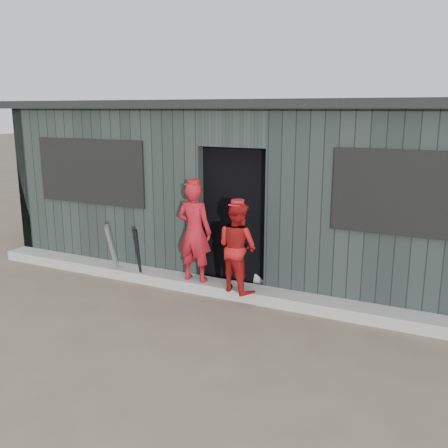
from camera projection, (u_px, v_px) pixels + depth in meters
The scene contains 9 objects.
ground at pixel (149, 350), 5.30m from camera, with size 80.00×80.00×0.00m, color brown.
curb at pixel (225, 289), 6.87m from camera, with size 8.00×0.36×0.15m, color #9A9A95.
bat_left at pixel (113, 253), 7.34m from camera, with size 0.07×0.07×0.87m, color gray.
bat_mid at pixel (114, 251), 7.46m from camera, with size 0.07×0.07×0.87m, color gray.
bat_right at pixel (138, 256), 7.23m from camera, with size 0.07×0.07×0.84m, color black.
player_red_left at pixel (194, 232), 6.86m from camera, with size 0.51×0.33×1.40m, color maroon.
player_red_right at pixel (237, 247), 6.48m from camera, with size 0.58×0.45×1.20m, color #A11314.
player_grey_back at pixel (267, 245), 7.01m from camera, with size 0.61×0.40×1.25m, color beige.
dugout at pixel (270, 185), 8.07m from camera, with size 8.30×3.30×2.62m.
Camera 1 is at (2.86, -4.01, 2.50)m, focal length 40.00 mm.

